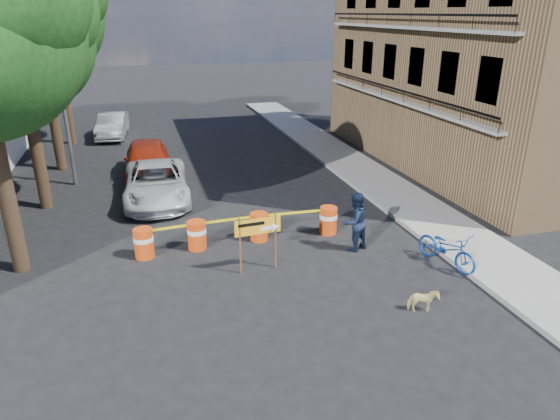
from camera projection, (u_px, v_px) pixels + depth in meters
ground at (274, 270)px, 14.01m from camera, size 120.00×120.00×0.00m
sidewalk_east at (378, 183)px, 20.94m from camera, size 2.40×40.00×0.15m
apartment_building at (486, 30)px, 22.02m from camera, size 8.00×16.00×12.00m
tree_mid_a at (18, 36)px, 16.30m from camera, size 5.25×5.00×8.68m
tree_mid_b at (38, 13)px, 20.50m from camera, size 5.67×5.40×9.62m
tree_far at (55, 23)px, 25.14m from camera, size 5.04×4.80×8.84m
streetlamp at (61, 78)px, 19.34m from camera, size 1.25×0.18×8.00m
barrel_far_left at (144, 243)px, 14.59m from camera, size 0.58×0.58×0.90m
barrel_mid_left at (197, 235)px, 15.11m from camera, size 0.58×0.58×0.90m
barrel_mid_right at (259, 226)px, 15.71m from camera, size 0.58×0.58×0.90m
barrel_far_right at (328, 220)px, 16.19m from camera, size 0.58×0.58×0.90m
detour_sign at (263, 230)px, 13.60m from camera, size 1.30×0.25×1.67m
pedestrian at (355, 222)px, 14.91m from camera, size 1.08×0.97×1.83m
bicycle at (449, 233)px, 13.93m from camera, size 0.97×1.21×2.00m
dog at (423, 301)px, 11.97m from camera, size 0.77×0.48×0.60m
suv_white at (156, 183)px, 18.96m from camera, size 2.52×5.14×1.41m
sedan_red at (147, 159)px, 21.58m from camera, size 2.02×4.76×1.60m
sedan_silver at (112, 125)px, 28.58m from camera, size 1.87×4.28×1.37m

